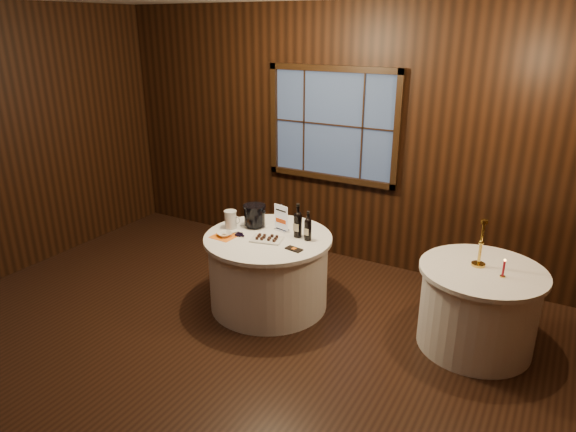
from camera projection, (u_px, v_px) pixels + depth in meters
The scene contains 16 objects.
ground at pixel (210, 354), 4.56m from camera, with size 6.00×6.00×0.00m, color black.
back_wall at pixel (333, 133), 6.04m from camera, with size 6.00×0.10×3.00m.
main_table at pixel (268, 271), 5.24m from camera, with size 1.28×1.28×0.77m.
side_table at pixel (478, 308), 4.56m from camera, with size 1.08×1.08×0.77m.
sign_stand at pixel (282, 222), 5.21m from camera, with size 0.17×0.12×0.29m.
port_bottle_left at pixel (298, 223), 5.04m from camera, with size 0.08×0.08×0.34m.
port_bottle_right at pixel (308, 228), 4.97m from camera, with size 0.07×0.07×0.30m.
ice_bucket at pixel (255, 215), 5.30m from camera, with size 0.23×0.23×0.24m.
chocolate_plate at pixel (267, 239), 5.00m from camera, with size 0.34×0.26×0.04m.
chocolate_box at pixel (294, 249), 4.80m from camera, with size 0.16×0.08×0.01m, color black.
grape_bunch at pixel (240, 234), 5.10m from camera, with size 0.16×0.07×0.04m.
glass_pitcher at pixel (231, 219), 5.28m from camera, with size 0.17×0.13×0.19m.
orange_napkin at pixel (225, 236), 5.10m from camera, with size 0.23×0.23×0.00m, color orange.
cracker_bowl at pixel (224, 234), 5.10m from camera, with size 0.15×0.15×0.04m, color white.
brass_candlestick at pixel (480, 249), 4.43m from camera, with size 0.12×0.12×0.43m.
red_candle at pixel (503, 270), 4.26m from camera, with size 0.04×0.04×0.17m.
Camera 1 is at (2.50, -3.00, 2.75)m, focal length 32.00 mm.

